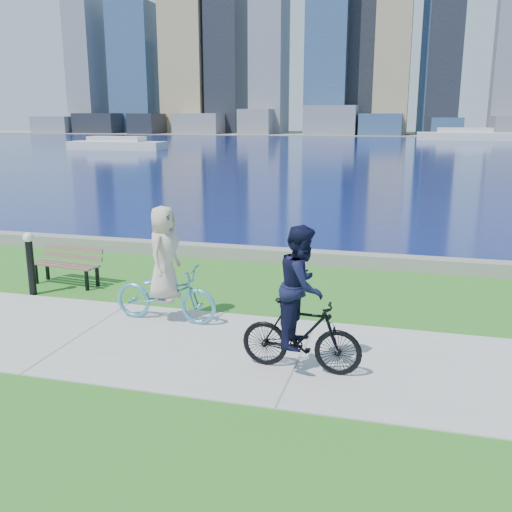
{
  "coord_description": "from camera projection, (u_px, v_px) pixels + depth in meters",
  "views": [
    {
      "loc": [
        5.57,
        -8.55,
        3.83
      ],
      "look_at": [
        2.64,
        2.28,
        1.1
      ],
      "focal_mm": 40.0,
      "sensor_mm": 36.0,
      "label": 1
    }
  ],
  "objects": [
    {
      "name": "ground",
      "position": [
        83.0,
        334.0,
        10.34
      ],
      "size": [
        320.0,
        320.0,
        0.0
      ],
      "primitive_type": "plane",
      "color": "#23671B",
      "rests_on": "ground"
    },
    {
      "name": "concrete_path",
      "position": [
        83.0,
        334.0,
        10.33
      ],
      "size": [
        80.0,
        3.5,
        0.02
      ],
      "primitive_type": "cube",
      "color": "#A4A39F",
      "rests_on": "ground"
    },
    {
      "name": "seawall",
      "position": [
        202.0,
        250.0,
        16.11
      ],
      "size": [
        90.0,
        0.5,
        0.35
      ],
      "primitive_type": "cube",
      "color": "slate",
      "rests_on": "ground"
    },
    {
      "name": "bay_water",
      "position": [
        370.0,
        146.0,
        77.87
      ],
      "size": [
        320.0,
        131.0,
        0.01
      ],
      "primitive_type": "cube",
      "color": "#0C174F",
      "rests_on": "ground"
    },
    {
      "name": "far_shore",
      "position": [
        389.0,
        134.0,
        132.26
      ],
      "size": [
        320.0,
        30.0,
        0.12
      ],
      "primitive_type": "cube",
      "color": "slate",
      "rests_on": "ground"
    },
    {
      "name": "city_skyline",
      "position": [
        381.0,
        29.0,
        126.89
      ],
      "size": [
        178.13,
        22.5,
        76.0
      ],
      "color": "slate",
      "rests_on": "ground"
    },
    {
      "name": "ferry_near",
      "position": [
        117.0,
        144.0,
        69.34
      ],
      "size": [
        11.91,
        3.4,
        1.62
      ],
      "color": "silver",
      "rests_on": "ground"
    },
    {
      "name": "ferry_far",
      "position": [
        464.0,
        135.0,
        98.53
      ],
      "size": [
        15.78,
        4.51,
        2.14
      ],
      "color": "silver",
      "rests_on": "ground"
    },
    {
      "name": "park_bench",
      "position": [
        68.0,
        262.0,
        13.37
      ],
      "size": [
        1.74,
        0.78,
        0.87
      ],
      "rotation": [
        0.0,
        0.0,
        -0.12
      ],
      "color": "black",
      "rests_on": "ground"
    },
    {
      "name": "bollard_lamp",
      "position": [
        30.0,
        259.0,
        12.49
      ],
      "size": [
        0.23,
        0.23,
        1.41
      ],
      "color": "black",
      "rests_on": "ground"
    },
    {
      "name": "cyclist_woman",
      "position": [
        165.0,
        279.0,
        10.81
      ],
      "size": [
        0.77,
        2.08,
        2.23
      ],
      "rotation": [
        0.0,
        0.0,
        1.55
      ],
      "color": "#4F9CC0",
      "rests_on": "ground"
    },
    {
      "name": "cyclist_man",
      "position": [
        301.0,
        311.0,
        8.62
      ],
      "size": [
        0.74,
        1.91,
        2.28
      ],
      "rotation": [
        0.0,
        0.0,
        1.52
      ],
      "color": "black",
      "rests_on": "ground"
    }
  ]
}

